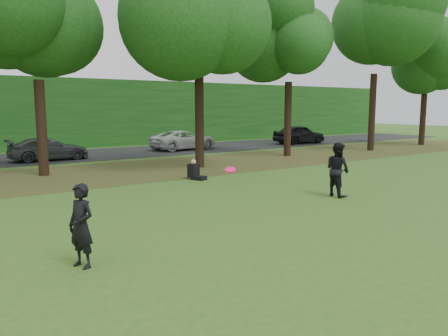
# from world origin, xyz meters

# --- Properties ---
(ground) EXTENTS (120.00, 120.00, 0.00)m
(ground) POSITION_xyz_m (0.00, 0.00, 0.00)
(ground) COLOR #305D1D
(ground) RESTS_ON ground
(leaf_litter) EXTENTS (60.00, 7.00, 0.01)m
(leaf_litter) POSITION_xyz_m (0.00, 13.00, 0.01)
(leaf_litter) COLOR #513A1C
(leaf_litter) RESTS_ON ground
(street) EXTENTS (70.00, 7.00, 0.02)m
(street) POSITION_xyz_m (0.00, 21.00, 0.01)
(street) COLOR black
(street) RESTS_ON ground
(far_hedge) EXTENTS (70.00, 3.00, 5.00)m
(far_hedge) POSITION_xyz_m (0.00, 27.00, 2.50)
(far_hedge) COLOR #144615
(far_hedge) RESTS_ON ground
(player_left) EXTENTS (0.58, 0.68, 1.59)m
(player_left) POSITION_xyz_m (-4.98, 1.90, 0.79)
(player_left) COLOR black
(player_left) RESTS_ON ground
(player_right) EXTENTS (0.77, 0.94, 1.81)m
(player_right) POSITION_xyz_m (4.05, 3.60, 0.90)
(player_right) COLOR black
(player_right) RESTS_ON ground
(parked_cars) EXTENTS (39.83, 3.34, 1.51)m
(parked_cars) POSITION_xyz_m (1.23, 20.15, 0.70)
(parked_cars) COLOR black
(parked_cars) RESTS_ON street
(frisbee) EXTENTS (0.27, 0.29, 0.15)m
(frisbee) POSITION_xyz_m (-1.21, 2.40, 1.47)
(frisbee) COLOR #FF1566
(frisbee) RESTS_ON ground
(seated_person) EXTENTS (0.65, 0.83, 0.83)m
(seated_person) POSITION_xyz_m (1.89, 9.25, 0.31)
(seated_person) COLOR black
(seated_person) RESTS_ON ground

